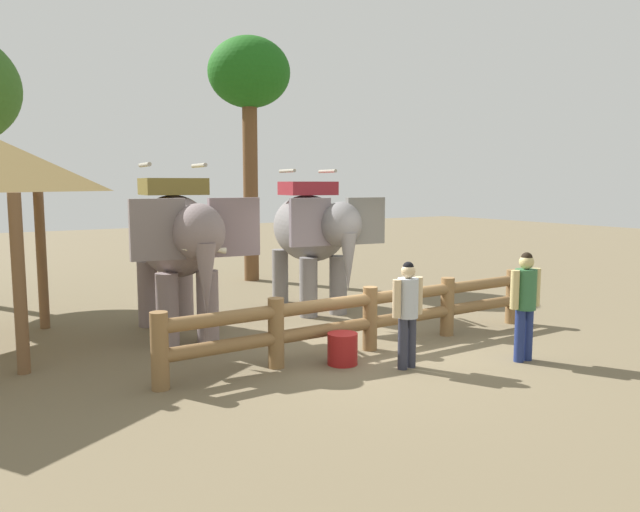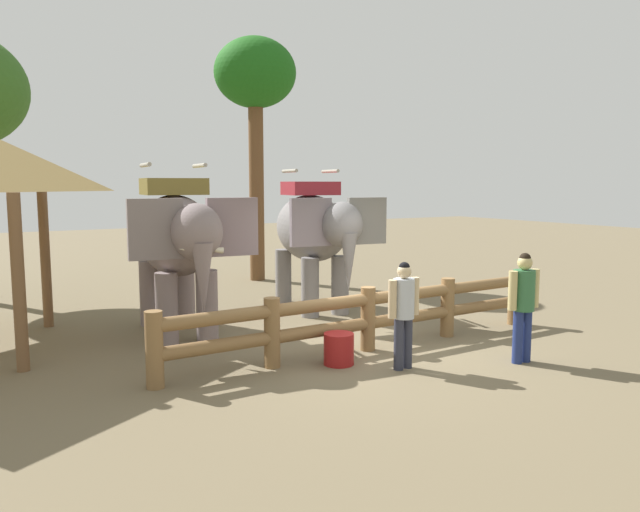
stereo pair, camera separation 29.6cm
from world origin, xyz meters
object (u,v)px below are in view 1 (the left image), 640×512
object	(u,v)px
tourist_woman_in_black	(525,299)
feed_bucket	(342,349)
log_fence	(370,314)
tourist_man_in_blue	(408,307)
elephant_near_left	(178,240)
elephant_center	(312,232)
tree_back_center	(249,82)

from	to	relation	value
tourist_woman_in_black	feed_bucket	xyz separation A→B (m)	(-2.47, 1.32, -0.74)
tourist_woman_in_black	feed_bucket	world-z (taller)	tourist_woman_in_black
log_fence	tourist_man_in_blue	bearing A→B (deg)	-96.90
elephant_near_left	elephant_center	world-z (taller)	elephant_near_left
tourist_man_in_blue	log_fence	bearing A→B (deg)	83.10
log_fence	tourist_man_in_blue	xyz separation A→B (m)	(-0.13, -1.10, 0.32)
elephant_near_left	tourist_man_in_blue	size ratio (longest dim) A/B	2.27
tree_back_center	log_fence	bearing A→B (deg)	-101.22
tourist_woman_in_black	elephant_near_left	bearing A→B (deg)	133.18
elephant_near_left	tourist_man_in_blue	xyz separation A→B (m)	(2.23, -3.60, -0.81)
log_fence	tourist_man_in_blue	world-z (taller)	tourist_man_in_blue
elephant_center	feed_bucket	world-z (taller)	elephant_center
log_fence	elephant_near_left	distance (m)	3.62
log_fence	feed_bucket	xyz separation A→B (m)	(-0.83, -0.43, -0.37)
elephant_near_left	tourist_man_in_blue	distance (m)	4.31
log_fence	tree_back_center	world-z (taller)	tree_back_center
elephant_near_left	tourist_woman_in_black	distance (m)	5.89
tourist_woman_in_black	tourist_man_in_blue	size ratio (longest dim) A/B	1.06
feed_bucket	tree_back_center	bearing A→B (deg)	73.79
log_fence	tourist_woman_in_black	xyz separation A→B (m)	(1.64, -1.76, 0.37)
elephant_center	tourist_woman_in_black	bearing A→B (deg)	-81.01
elephant_near_left	tourist_man_in_blue	bearing A→B (deg)	-58.28
elephant_center	tourist_man_in_blue	world-z (taller)	elephant_center
elephant_center	feed_bucket	bearing A→B (deg)	-114.59
elephant_center	feed_bucket	xyz separation A→B (m)	(-1.68, -3.67, -1.46)
log_fence	elephant_center	world-z (taller)	elephant_center
tourist_woman_in_black	tourist_man_in_blue	distance (m)	1.89
elephant_near_left	feed_bucket	distance (m)	3.63
log_fence	tourist_woman_in_black	distance (m)	2.43
elephant_center	tourist_woman_in_black	size ratio (longest dim) A/B	2.11
tourist_woman_in_black	tourist_man_in_blue	world-z (taller)	tourist_woman_in_black
feed_bucket	tourist_man_in_blue	bearing A→B (deg)	-43.69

